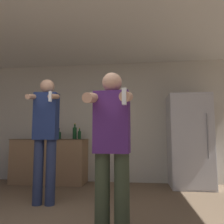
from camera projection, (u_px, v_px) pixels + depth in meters
wall_back at (102, 121)px, 4.75m from camera, size 7.00×0.06×2.55m
ceiling_slab at (84, 27)px, 3.25m from camera, size 7.00×3.80×0.05m
refrigerator at (189, 140)px, 4.15m from camera, size 0.76×0.68×1.74m
counter at (50, 161)px, 4.49m from camera, size 1.52×0.56×0.89m
bottle_red_label at (59, 135)px, 4.59m from camera, size 0.09×0.09×0.23m
bottle_clear_vodka at (45, 134)px, 4.63m from camera, size 0.07×0.07×0.28m
bottle_green_wine at (79, 135)px, 4.54m from camera, size 0.07×0.07×0.24m
bottle_brown_liquor at (75, 133)px, 4.56m from camera, size 0.08×0.08×0.33m
bottle_tall_gin at (52, 132)px, 4.62m from camera, size 0.08×0.08×0.36m
person_woman_foreground at (112, 145)px, 2.08m from camera, size 0.43×0.45×1.57m
person_man_side at (46, 133)px, 3.13m from camera, size 0.40×0.43×1.78m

